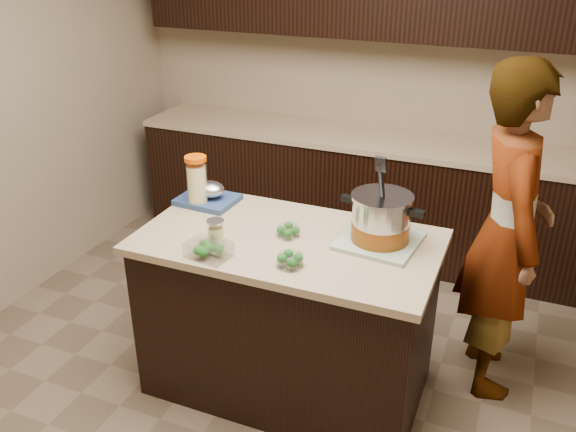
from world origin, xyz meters
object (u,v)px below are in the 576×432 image
stock_pot (381,221)px  lemonade_pitcher (197,184)px  island (288,315)px  person (507,234)px

stock_pot → lemonade_pitcher: stock_pot is taller
island → lemonade_pitcher: bearing=164.8°
lemonade_pitcher → island: bearing=-15.2°
island → lemonade_pitcher: (-0.59, 0.16, 0.58)m
stock_pot → person: (0.56, 0.38, -0.14)m
island → person: bearing=27.2°
stock_pot → lemonade_pitcher: (-1.01, 0.04, 0.01)m
stock_pot → lemonade_pitcher: size_ratio=1.47×
stock_pot → person: size_ratio=0.24×
stock_pot → person: bearing=40.4°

